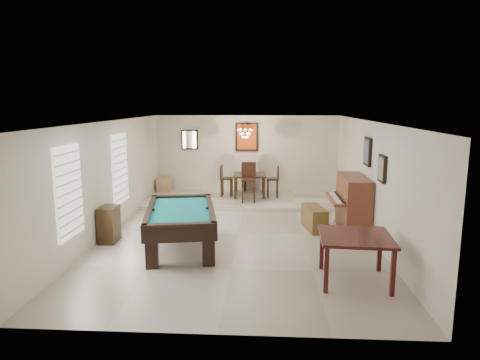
# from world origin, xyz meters

# --- Properties ---
(ground_plane) EXTENTS (6.00, 9.00, 0.02)m
(ground_plane) POSITION_xyz_m (0.00, 0.00, -0.01)
(ground_plane) COLOR beige
(wall_back) EXTENTS (6.00, 0.04, 2.60)m
(wall_back) POSITION_xyz_m (0.00, 4.50, 1.30)
(wall_back) COLOR silver
(wall_back) RESTS_ON ground_plane
(wall_front) EXTENTS (6.00, 0.04, 2.60)m
(wall_front) POSITION_xyz_m (0.00, -4.50, 1.30)
(wall_front) COLOR silver
(wall_front) RESTS_ON ground_plane
(wall_left) EXTENTS (0.04, 9.00, 2.60)m
(wall_left) POSITION_xyz_m (-3.00, 0.00, 1.30)
(wall_left) COLOR silver
(wall_left) RESTS_ON ground_plane
(wall_right) EXTENTS (0.04, 9.00, 2.60)m
(wall_right) POSITION_xyz_m (3.00, 0.00, 1.30)
(wall_right) COLOR silver
(wall_right) RESTS_ON ground_plane
(ceiling) EXTENTS (6.00, 9.00, 0.04)m
(ceiling) POSITION_xyz_m (0.00, 0.00, 2.60)
(ceiling) COLOR white
(ceiling) RESTS_ON wall_back
(dining_step) EXTENTS (6.00, 2.50, 0.12)m
(dining_step) POSITION_xyz_m (0.00, 3.25, 0.06)
(dining_step) COLOR beige
(dining_step) RESTS_ON ground_plane
(window_left_front) EXTENTS (0.06, 1.00, 1.70)m
(window_left_front) POSITION_xyz_m (-2.97, -2.20, 1.40)
(window_left_front) COLOR white
(window_left_front) RESTS_ON wall_left
(window_left_rear) EXTENTS (0.06, 1.00, 1.70)m
(window_left_rear) POSITION_xyz_m (-2.97, 0.60, 1.40)
(window_left_rear) COLOR white
(window_left_rear) RESTS_ON wall_left
(pool_table) EXTENTS (1.78, 2.70, 0.83)m
(pool_table) POSITION_xyz_m (-1.13, -1.17, 0.42)
(pool_table) COLOR black
(pool_table) RESTS_ON ground_plane
(square_table) EXTENTS (1.25, 1.25, 0.82)m
(square_table) POSITION_xyz_m (2.14, -2.66, 0.41)
(square_table) COLOR #36100D
(square_table) RESTS_ON ground_plane
(upright_piano) EXTENTS (0.88, 1.57, 1.31)m
(upright_piano) POSITION_xyz_m (2.54, 0.32, 0.66)
(upright_piano) COLOR brown
(upright_piano) RESTS_ON ground_plane
(piano_bench) EXTENTS (0.57, 1.05, 0.55)m
(piano_bench) POSITION_xyz_m (1.80, 0.38, 0.28)
(piano_bench) COLOR brown
(piano_bench) RESTS_ON ground_plane
(apothecary_chest) EXTENTS (0.35, 0.53, 0.80)m
(apothecary_chest) POSITION_xyz_m (-2.78, -0.83, 0.40)
(apothecary_chest) COLOR black
(apothecary_chest) RESTS_ON ground_plane
(dining_table) EXTENTS (1.03, 1.03, 0.82)m
(dining_table) POSITION_xyz_m (0.13, 3.46, 0.53)
(dining_table) COLOR black
(dining_table) RESTS_ON dining_step
(flower_vase) EXTENTS (0.17, 0.17, 0.25)m
(flower_vase) POSITION_xyz_m (0.13, 3.46, 1.07)
(flower_vase) COLOR #A2230D
(flower_vase) RESTS_ON dining_table
(dining_chair_south) EXTENTS (0.44, 0.44, 1.16)m
(dining_chair_south) POSITION_xyz_m (0.13, 2.67, 0.70)
(dining_chair_south) COLOR black
(dining_chair_south) RESTS_ON dining_step
(dining_chair_north) EXTENTS (0.40, 0.40, 1.01)m
(dining_chair_north) POSITION_xyz_m (0.11, 4.20, 0.62)
(dining_chair_north) COLOR black
(dining_chair_north) RESTS_ON dining_step
(dining_chair_west) EXTENTS (0.38, 0.38, 0.98)m
(dining_chair_west) POSITION_xyz_m (-0.58, 3.41, 0.61)
(dining_chair_west) COLOR black
(dining_chair_west) RESTS_ON dining_step
(dining_chair_east) EXTENTS (0.37, 0.37, 0.97)m
(dining_chair_east) POSITION_xyz_m (0.85, 3.42, 0.61)
(dining_chair_east) COLOR black
(dining_chair_east) RESTS_ON dining_step
(corner_bench) EXTENTS (0.45, 0.53, 0.45)m
(corner_bench) POSITION_xyz_m (-2.72, 4.04, 0.34)
(corner_bench) COLOR tan
(corner_bench) RESTS_ON dining_step
(chandelier) EXTENTS (0.44, 0.44, 0.60)m
(chandelier) POSITION_xyz_m (0.00, 3.20, 2.20)
(chandelier) COLOR #FFE5B2
(chandelier) RESTS_ON ceiling
(back_painting) EXTENTS (0.75, 0.06, 0.95)m
(back_painting) POSITION_xyz_m (0.00, 4.46, 1.90)
(back_painting) COLOR #D84C14
(back_painting) RESTS_ON wall_back
(back_mirror) EXTENTS (0.55, 0.06, 0.65)m
(back_mirror) POSITION_xyz_m (-1.90, 4.46, 1.80)
(back_mirror) COLOR white
(back_mirror) RESTS_ON wall_back
(right_picture_upper) EXTENTS (0.06, 0.55, 0.65)m
(right_picture_upper) POSITION_xyz_m (2.96, 0.30, 1.90)
(right_picture_upper) COLOR slate
(right_picture_upper) RESTS_ON wall_right
(right_picture_lower) EXTENTS (0.06, 0.45, 0.55)m
(right_picture_lower) POSITION_xyz_m (2.96, -1.00, 1.70)
(right_picture_lower) COLOR gray
(right_picture_lower) RESTS_ON wall_right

